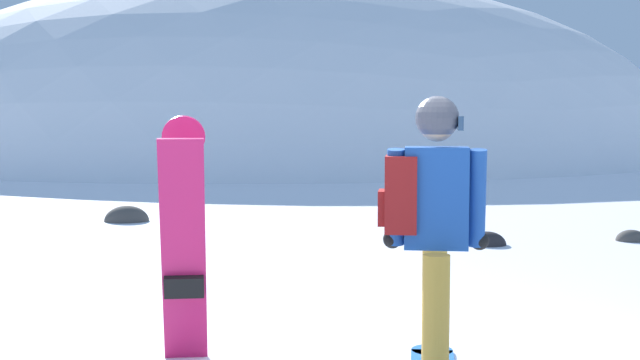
# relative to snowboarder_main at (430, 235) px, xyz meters

# --- Properties ---
(ridge_peak_main) EXTENTS (30.97, 27.87, 13.51)m
(ridge_peak_main) POSITION_rel_snowboarder_main_xyz_m (0.74, 28.31, -0.92)
(ridge_peak_main) COLOR white
(ridge_peak_main) RESTS_ON ground
(snowboarder_main) EXTENTS (0.66, 1.80, 1.71)m
(snowboarder_main) POSITION_rel_snowboarder_main_xyz_m (0.00, 0.00, 0.00)
(snowboarder_main) COLOR blue
(snowboarder_main) RESTS_ON ground
(spare_snowboard) EXTENTS (0.28, 0.47, 1.60)m
(spare_snowboard) POSITION_rel_snowboarder_main_xyz_m (-1.44, 0.67, -0.11)
(spare_snowboard) COLOR #D11E5B
(spare_snowboard) RESTS_ON ground
(rock_dark) EXTENTS (0.40, 0.34, 0.28)m
(rock_dark) POSITION_rel_snowboarder_main_xyz_m (3.95, 5.35, -0.92)
(rock_dark) COLOR #4C4742
(rock_dark) RESTS_ON ground
(rock_mid) EXTENTS (0.47, 0.40, 0.33)m
(rock_mid) POSITION_rel_snowboarder_main_xyz_m (2.02, 5.23, -0.92)
(rock_mid) COLOR #282628
(rock_mid) RESTS_ON ground
(rock_small) EXTENTS (0.66, 0.56, 0.46)m
(rock_small) POSITION_rel_snowboarder_main_xyz_m (-2.65, 8.04, -0.92)
(rock_small) COLOR #4C4742
(rock_small) RESTS_ON ground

